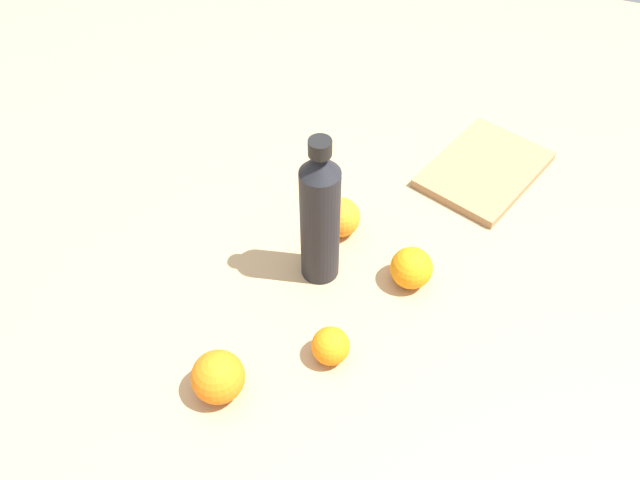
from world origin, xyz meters
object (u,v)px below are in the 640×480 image
object	(u,v)px
orange_0	(218,377)
cutting_board	(484,169)
orange_1	(331,346)
water_bottle	(320,216)
orange_3	(340,217)
orange_2	(411,268)

from	to	relation	value
orange_0	cutting_board	world-z (taller)	orange_0
orange_1	cutting_board	world-z (taller)	orange_1
water_bottle	orange_0	distance (m)	0.29
orange_1	orange_3	distance (m)	0.27
orange_0	orange_1	bearing A→B (deg)	-49.27
water_bottle	orange_2	bearing A→B (deg)	-44.88
water_bottle	orange_2	xyz separation A→B (m)	(0.03, -0.15, -0.10)
orange_2	orange_3	bearing A→B (deg)	65.78
orange_0	orange_2	distance (m)	0.37
water_bottle	orange_3	distance (m)	0.14
orange_0	orange_3	world-z (taller)	orange_0
orange_1	orange_2	bearing A→B (deg)	-21.65
orange_1	orange_2	world-z (taller)	orange_2
orange_0	orange_2	xyz separation A→B (m)	(0.30, -0.21, -0.00)
orange_3	cutting_board	distance (m)	0.34
orange_2	orange_3	world-z (taller)	same
orange_1	water_bottle	bearing A→B (deg)	26.32
orange_2	orange_3	xyz separation A→B (m)	(0.07, 0.15, 0.00)
orange_1	cutting_board	xyz separation A→B (m)	(0.51, -0.14, -0.02)
orange_0	orange_3	distance (m)	0.38
water_bottle	orange_1	xyz separation A→B (m)	(-0.16, -0.08, -0.11)
orange_0	cutting_board	xyz separation A→B (m)	(0.63, -0.27, -0.03)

